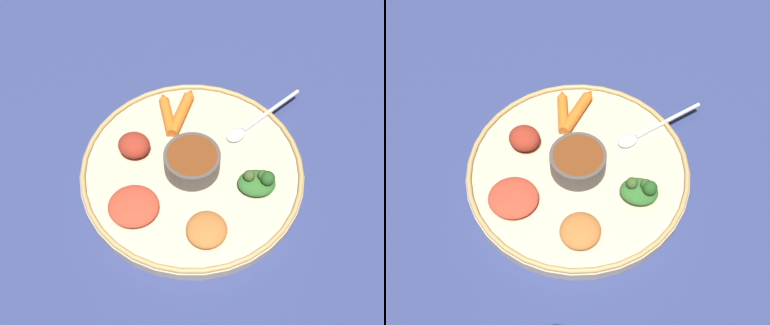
{
  "view_description": "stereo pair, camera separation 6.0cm",
  "coord_description": "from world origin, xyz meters",
  "views": [
    {
      "loc": [
        0.04,
        0.39,
        0.62
      ],
      "look_at": [
        0.0,
        0.0,
        0.03
      ],
      "focal_mm": 43.16,
      "sensor_mm": 36.0,
      "label": 1
    },
    {
      "loc": [
        -0.02,
        0.39,
        0.62
      ],
      "look_at": [
        0.0,
        0.0,
        0.03
      ],
      "focal_mm": 43.16,
      "sensor_mm": 36.0,
      "label": 2
    }
  ],
  "objects": [
    {
      "name": "ground_plane",
      "position": [
        0.0,
        0.0,
        0.0
      ],
      "size": [
        2.4,
        2.4,
        0.0
      ],
      "primitive_type": "plane",
      "color": "navy"
    },
    {
      "name": "carrot_outer",
      "position": [
        0.03,
        -0.11,
        0.03
      ],
      "size": [
        0.03,
        0.09,
        0.02
      ],
      "color": "orange",
      "rests_on": "platter"
    },
    {
      "name": "mound_berbere_red",
      "position": [
        0.09,
        0.06,
        0.03
      ],
      "size": [
        0.08,
        0.08,
        0.02
      ],
      "primitive_type": "ellipsoid",
      "rotation": [
        0.0,
        0.0,
        6.14
      ],
      "color": "#B73D28",
      "rests_on": "platter"
    },
    {
      "name": "mound_chickpea",
      "position": [
        -0.01,
        0.11,
        0.03
      ],
      "size": [
        0.08,
        0.08,
        0.02
      ],
      "primitive_type": "ellipsoid",
      "rotation": [
        0.0,
        0.0,
        5.62
      ],
      "color": "#B2662D",
      "rests_on": "platter"
    },
    {
      "name": "spoon",
      "position": [
        -0.11,
        -0.08,
        0.02
      ],
      "size": [
        0.14,
        0.11,
        0.01
      ],
      "color": "silver",
      "rests_on": "platter"
    },
    {
      "name": "greens_pile",
      "position": [
        -0.09,
        0.04,
        0.03
      ],
      "size": [
        0.06,
        0.05,
        0.04
      ],
      "color": "#2D6628",
      "rests_on": "platter"
    },
    {
      "name": "platter",
      "position": [
        0.0,
        0.0,
        0.01
      ],
      "size": [
        0.34,
        0.34,
        0.02
      ],
      "primitive_type": "cylinder",
      "color": "#C6B293",
      "rests_on": "ground_plane"
    },
    {
      "name": "carrot_near_spoon",
      "position": [
        0.01,
        -0.11,
        0.03
      ],
      "size": [
        0.06,
        0.1,
        0.02
      ],
      "color": "orange",
      "rests_on": "platter"
    },
    {
      "name": "mound_beet",
      "position": [
        0.09,
        -0.04,
        0.04
      ],
      "size": [
        0.07,
        0.06,
        0.03
      ],
      "primitive_type": "ellipsoid",
      "rotation": [
        0.0,
        0.0,
        5.84
      ],
      "color": "maroon",
      "rests_on": "platter"
    },
    {
      "name": "center_bowl",
      "position": [
        0.0,
        0.0,
        0.04
      ],
      "size": [
        0.09,
        0.09,
        0.04
      ],
      "color": "#4C4742",
      "rests_on": "platter"
    },
    {
      "name": "platter_rim",
      "position": [
        0.0,
        0.0,
        0.02
      ],
      "size": [
        0.34,
        0.34,
        0.01
      ],
      "primitive_type": "torus",
      "color": "tan",
      "rests_on": "platter"
    }
  ]
}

